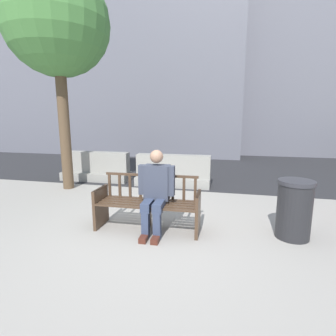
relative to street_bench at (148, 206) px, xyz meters
The scene contains 9 objects.
ground_plane 0.51m from the street_bench, 60.49° to the right, with size 200.00×200.00×0.00m, color gray.
street_asphalt 8.44m from the street_bench, 88.95° to the left, with size 120.00×12.00×0.01m, color #28282B.
street_bench is the anchor object (origin of this frame).
seated_person 0.33m from the street_bench, 19.59° to the right, with size 0.58×0.73×1.31m.
jersey_barrier_centre 2.89m from the street_bench, 93.56° to the left, with size 2.01×0.71×0.84m.
jersey_barrier_left 3.92m from the street_bench, 130.10° to the left, with size 2.01×0.72×0.84m.
street_tree 4.95m from the street_bench, 144.50° to the left, with size 2.48×2.48×5.25m.
delivery_truck 12.66m from the street_bench, 132.54° to the left, with size 6.84×2.43×3.05m.
trash_bin 2.26m from the street_bench, ahead, with size 0.52×0.52×0.90m.
Camera 1 is at (1.08, -3.64, 1.81)m, focal length 28.00 mm.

